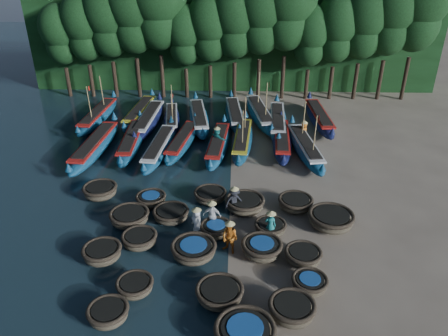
{
  "coord_description": "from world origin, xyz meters",
  "views": [
    {
      "loc": [
        0.27,
        -20.7,
        14.16
      ],
      "look_at": [
        -0.41,
        3.1,
        1.3
      ],
      "focal_mm": 35.0,
      "sensor_mm": 36.0,
      "label": 1
    }
  ],
  "objects_px": {
    "coracle_7": "(220,293)",
    "coracle_21": "(151,199)",
    "coracle_18": "(270,227)",
    "fisherman_0": "(197,221)",
    "fisherman_3": "(234,201)",
    "fisherman_6": "(304,131)",
    "long_boat_10": "(140,113)",
    "coracle_23": "(245,203)",
    "fisherman_1": "(270,224)",
    "coracle_3": "(245,333)",
    "coracle_16": "(171,214)",
    "coracle_11": "(140,239)",
    "coracle_22": "(210,195)",
    "coracle_12": "(194,250)",
    "long_boat_2": "(132,141)",
    "long_boat_5": "(218,144)",
    "coracle_8": "(292,309)",
    "long_boat_7": "(282,140)",
    "coracle_19": "(331,219)",
    "coracle_6": "(135,286)",
    "long_boat_12": "(172,119)",
    "long_boat_15": "(260,114)",
    "long_boat_11": "(149,120)",
    "coracle_10": "(102,253)",
    "long_boat_1": "(95,146)",
    "long_boat_16": "(277,121)",
    "long_boat_9": "(98,116)",
    "coracle_5": "(108,313)",
    "coracle_15": "(130,217)",
    "long_boat_17": "(319,118)",
    "coracle_24": "(295,203)",
    "coracle_20": "(100,191)",
    "long_boat_3": "(159,147)",
    "long_boat_4": "(183,141)",
    "long_boat_13": "(199,118)",
    "long_boat_8": "(305,147)",
    "long_boat_14": "(235,114)",
    "fisherman_2": "(230,237)"
  },
  "relations": [
    {
      "from": "coracle_20",
      "to": "long_boat_9",
      "type": "xyz_separation_m",
      "value": [
        -3.47,
        11.8,
        0.13
      ]
    },
    {
      "from": "long_boat_1",
      "to": "long_boat_16",
      "type": "xyz_separation_m",
      "value": [
        13.54,
        5.1,
        -0.02
      ]
    },
    {
      "from": "coracle_19",
      "to": "long_boat_7",
      "type": "distance_m",
      "value": 10.18
    },
    {
      "from": "coracle_7",
      "to": "fisherman_6",
      "type": "xyz_separation_m",
      "value": [
        5.79,
        16.62,
        0.48
      ]
    },
    {
      "from": "long_boat_9",
      "to": "coracle_7",
      "type": "bearing_deg",
      "value": -56.55
    },
    {
      "from": "coracle_15",
      "to": "long_boat_14",
      "type": "relative_size",
      "value": 0.31
    },
    {
      "from": "fisherman_1",
      "to": "coracle_24",
      "type": "bearing_deg",
      "value": -109.79
    },
    {
      "from": "coracle_7",
      "to": "coracle_11",
      "type": "xyz_separation_m",
      "value": [
        -4.23,
        3.65,
        0.01
      ]
    },
    {
      "from": "coracle_7",
      "to": "long_boat_12",
      "type": "height_order",
      "value": "long_boat_12"
    },
    {
      "from": "coracle_12",
      "to": "fisherman_6",
      "type": "relative_size",
      "value": 1.52
    },
    {
      "from": "coracle_16",
      "to": "long_boat_15",
      "type": "xyz_separation_m",
      "value": [
        5.58,
        14.84,
        0.23
      ]
    },
    {
      "from": "long_boat_9",
      "to": "coracle_5",
      "type": "bearing_deg",
      "value": -68.46
    },
    {
      "from": "coracle_3",
      "to": "coracle_16",
      "type": "height_order",
      "value": "coracle_3"
    },
    {
      "from": "long_boat_1",
      "to": "long_boat_15",
      "type": "height_order",
      "value": "long_boat_15"
    },
    {
      "from": "long_boat_10",
      "to": "fisherman_2",
      "type": "bearing_deg",
      "value": -59.76
    },
    {
      "from": "long_boat_2",
      "to": "long_boat_7",
      "type": "bearing_deg",
      "value": 0.37
    },
    {
      "from": "long_boat_11",
      "to": "long_boat_14",
      "type": "xyz_separation_m",
      "value": [
        7.07,
        1.53,
        -0.04
      ]
    },
    {
      "from": "coracle_21",
      "to": "long_boat_10",
      "type": "relative_size",
      "value": 0.22
    },
    {
      "from": "coracle_8",
      "to": "long_boat_7",
      "type": "distance_m",
      "value": 16.56
    },
    {
      "from": "long_boat_2",
      "to": "long_boat_5",
      "type": "xyz_separation_m",
      "value": [
        6.42,
        -0.39,
        -0.02
      ]
    },
    {
      "from": "fisherman_6",
      "to": "long_boat_7",
      "type": "bearing_deg",
      "value": -41.79
    },
    {
      "from": "fisherman_2",
      "to": "long_boat_17",
      "type": "bearing_deg",
      "value": 101.31
    },
    {
      "from": "fisherman_1",
      "to": "fisherman_3",
      "type": "xyz_separation_m",
      "value": [
        -1.89,
        2.17,
        -0.01
      ]
    },
    {
      "from": "coracle_23",
      "to": "fisherman_1",
      "type": "height_order",
      "value": "fisherman_1"
    },
    {
      "from": "coracle_16",
      "to": "fisherman_2",
      "type": "relative_size",
      "value": 1.23
    },
    {
      "from": "long_boat_3",
      "to": "long_boat_8",
      "type": "xyz_separation_m",
      "value": [
        10.49,
        0.27,
        0.02
      ]
    },
    {
      "from": "long_boat_12",
      "to": "long_boat_15",
      "type": "xyz_separation_m",
      "value": [
        7.39,
        0.99,
        0.12
      ]
    },
    {
      "from": "long_boat_3",
      "to": "long_boat_4",
      "type": "distance_m",
      "value": 1.93
    },
    {
      "from": "coracle_10",
      "to": "fisherman_6",
      "type": "distance_m",
      "value": 18.3
    },
    {
      "from": "long_boat_17",
      "to": "fisherman_0",
      "type": "relative_size",
      "value": 4.82
    },
    {
      "from": "fisherman_3",
      "to": "fisherman_6",
      "type": "xyz_separation_m",
      "value": [
        5.21,
        9.97,
        -0.02
      ]
    },
    {
      "from": "coracle_18",
      "to": "fisherman_0",
      "type": "height_order",
      "value": "fisherman_0"
    },
    {
      "from": "long_boat_13",
      "to": "coracle_19",
      "type": "bearing_deg",
      "value": -68.55
    },
    {
      "from": "coracle_12",
      "to": "long_boat_10",
      "type": "xyz_separation_m",
      "value": [
        -6.28,
        18.09,
        0.11
      ]
    },
    {
      "from": "coracle_12",
      "to": "long_boat_13",
      "type": "height_order",
      "value": "long_boat_13"
    },
    {
      "from": "long_boat_2",
      "to": "long_boat_9",
      "type": "height_order",
      "value": "long_boat_9"
    },
    {
      "from": "coracle_7",
      "to": "coracle_21",
      "type": "relative_size",
      "value": 1.18
    },
    {
      "from": "coracle_15",
      "to": "long_boat_9",
      "type": "bearing_deg",
      "value": 112.0
    },
    {
      "from": "long_boat_11",
      "to": "coracle_10",
      "type": "bearing_deg",
      "value": -84.11
    },
    {
      "from": "coracle_22",
      "to": "coracle_12",
      "type": "bearing_deg",
      "value": -95.71
    },
    {
      "from": "fisherman_0",
      "to": "coracle_19",
      "type": "bearing_deg",
      "value": 64.22
    },
    {
      "from": "coracle_18",
      "to": "long_boat_5",
      "type": "bearing_deg",
      "value": 108.01
    },
    {
      "from": "coracle_24",
      "to": "long_boat_1",
      "type": "xyz_separation_m",
      "value": [
        -13.64,
        6.85,
        0.19
      ]
    },
    {
      "from": "coracle_5",
      "to": "long_boat_10",
      "type": "xyz_separation_m",
      "value": [
        -3.13,
        22.21,
        0.16
      ]
    },
    {
      "from": "coracle_5",
      "to": "fisherman_6",
      "type": "bearing_deg",
      "value": 60.04
    },
    {
      "from": "coracle_10",
      "to": "fisherman_2",
      "type": "height_order",
      "value": "fisherman_2"
    },
    {
      "from": "coracle_6",
      "to": "coracle_21",
      "type": "xyz_separation_m",
      "value": [
        -0.55,
        7.16,
        -0.01
      ]
    },
    {
      "from": "coracle_15",
      "to": "coracle_20",
      "type": "bearing_deg",
      "value": 131.8
    },
    {
      "from": "long_boat_16",
      "to": "long_boat_17",
      "type": "relative_size",
      "value": 1.02
    },
    {
      "from": "long_boat_14",
      "to": "fisherman_2",
      "type": "relative_size",
      "value": 4.22
    }
  ]
}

